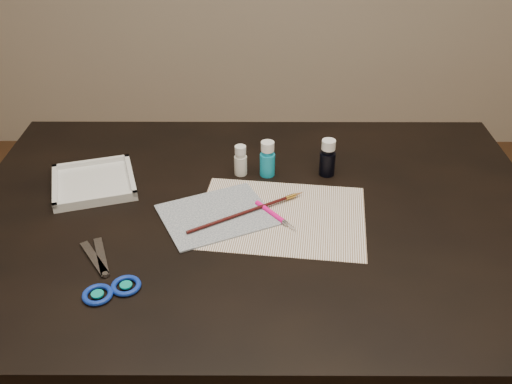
{
  "coord_description": "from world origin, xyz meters",
  "views": [
    {
      "loc": [
        0.0,
        -1.04,
        1.47
      ],
      "look_at": [
        0.0,
        0.0,
        0.8
      ],
      "focal_mm": 40.0,
      "sensor_mm": 36.0,
      "label": 1
    }
  ],
  "objects_px": {
    "canvas": "(216,215)",
    "scissors": "(98,270)",
    "palette_tray": "(94,182)",
    "paint_bottle_navy": "(328,158)",
    "paint_bottle_cyan": "(267,159)",
    "paper": "(281,217)",
    "paint_bottle_white": "(241,160)"
  },
  "relations": [
    {
      "from": "paper",
      "to": "paint_bottle_navy",
      "type": "bearing_deg",
      "value": 57.29
    },
    {
      "from": "paint_bottle_white",
      "to": "paint_bottle_navy",
      "type": "xyz_separation_m",
      "value": [
        0.21,
        -0.0,
        0.01
      ]
    },
    {
      "from": "paint_bottle_white",
      "to": "paint_bottle_cyan",
      "type": "bearing_deg",
      "value": -3.1
    },
    {
      "from": "paper",
      "to": "paint_bottle_cyan",
      "type": "bearing_deg",
      "value": 99.14
    },
    {
      "from": "paper",
      "to": "scissors",
      "type": "distance_m",
      "value": 0.4
    },
    {
      "from": "paint_bottle_white",
      "to": "scissors",
      "type": "height_order",
      "value": "paint_bottle_white"
    },
    {
      "from": "paint_bottle_navy",
      "to": "palette_tray",
      "type": "relative_size",
      "value": 0.5
    },
    {
      "from": "canvas",
      "to": "paint_bottle_cyan",
      "type": "distance_m",
      "value": 0.21
    },
    {
      "from": "paper",
      "to": "paint_bottle_cyan",
      "type": "relative_size",
      "value": 4.05
    },
    {
      "from": "paint_bottle_navy",
      "to": "scissors",
      "type": "relative_size",
      "value": 0.43
    },
    {
      "from": "paper",
      "to": "canvas",
      "type": "relative_size",
      "value": 1.59
    },
    {
      "from": "paint_bottle_navy",
      "to": "palette_tray",
      "type": "distance_m",
      "value": 0.56
    },
    {
      "from": "paint_bottle_white",
      "to": "paint_bottle_cyan",
      "type": "xyz_separation_m",
      "value": [
        0.06,
        -0.0,
        0.01
      ]
    },
    {
      "from": "scissors",
      "to": "palette_tray",
      "type": "distance_m",
      "value": 0.32
    },
    {
      "from": "paper",
      "to": "palette_tray",
      "type": "xyz_separation_m",
      "value": [
        -0.44,
        0.12,
        0.01
      ]
    },
    {
      "from": "paint_bottle_white",
      "to": "paint_bottle_cyan",
      "type": "relative_size",
      "value": 0.85
    },
    {
      "from": "paper",
      "to": "palette_tray",
      "type": "height_order",
      "value": "palette_tray"
    },
    {
      "from": "paint_bottle_white",
      "to": "paint_bottle_navy",
      "type": "distance_m",
      "value": 0.21
    },
    {
      "from": "paint_bottle_cyan",
      "to": "paint_bottle_navy",
      "type": "bearing_deg",
      "value": 1.19
    },
    {
      "from": "paint_bottle_navy",
      "to": "scissors",
      "type": "bearing_deg",
      "value": -142.31
    },
    {
      "from": "paper",
      "to": "scissors",
      "type": "relative_size",
      "value": 1.67
    },
    {
      "from": "paint_bottle_cyan",
      "to": "paint_bottle_navy",
      "type": "xyz_separation_m",
      "value": [
        0.15,
        0.0,
        0.0
      ]
    },
    {
      "from": "paint_bottle_navy",
      "to": "palette_tray",
      "type": "height_order",
      "value": "paint_bottle_navy"
    },
    {
      "from": "paint_bottle_navy",
      "to": "canvas",
      "type": "bearing_deg",
      "value": -145.29
    },
    {
      "from": "paint_bottle_white",
      "to": "scissors",
      "type": "bearing_deg",
      "value": -125.71
    },
    {
      "from": "palette_tray",
      "to": "paint_bottle_white",
      "type": "bearing_deg",
      "value": 9.42
    },
    {
      "from": "canvas",
      "to": "scissors",
      "type": "distance_m",
      "value": 0.28
    },
    {
      "from": "paint_bottle_white",
      "to": "scissors",
      "type": "xyz_separation_m",
      "value": [
        -0.26,
        -0.37,
        -0.03
      ]
    },
    {
      "from": "canvas",
      "to": "scissors",
      "type": "height_order",
      "value": "scissors"
    },
    {
      "from": "palette_tray",
      "to": "scissors",
      "type": "bearing_deg",
      "value": -74.91
    },
    {
      "from": "canvas",
      "to": "paint_bottle_white",
      "type": "height_order",
      "value": "paint_bottle_white"
    },
    {
      "from": "scissors",
      "to": "palette_tray",
      "type": "bearing_deg",
      "value": -19.09
    }
  ]
}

